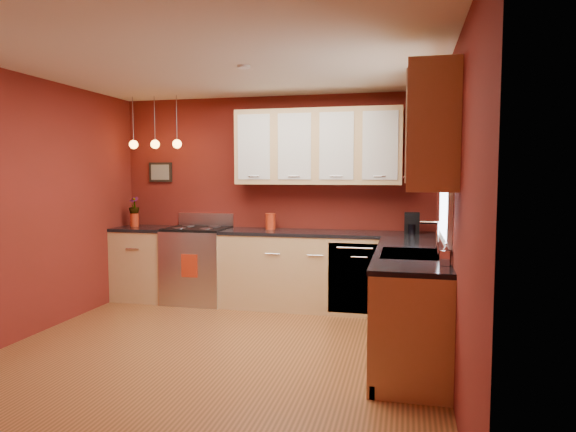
% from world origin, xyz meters
% --- Properties ---
extents(floor, '(4.20, 4.20, 0.00)m').
position_xyz_m(floor, '(0.00, 0.00, 0.00)').
color(floor, '#98532C').
rests_on(floor, ground).
extents(ceiling, '(4.00, 4.20, 0.02)m').
position_xyz_m(ceiling, '(0.00, 0.00, 2.60)').
color(ceiling, beige).
rests_on(ceiling, wall_back).
extents(wall_back, '(4.00, 0.02, 2.60)m').
position_xyz_m(wall_back, '(0.00, 2.10, 1.30)').
color(wall_back, maroon).
rests_on(wall_back, floor).
extents(wall_front, '(4.00, 0.02, 2.60)m').
position_xyz_m(wall_front, '(0.00, -2.10, 1.30)').
color(wall_front, maroon).
rests_on(wall_front, floor).
extents(wall_left, '(0.02, 4.20, 2.60)m').
position_xyz_m(wall_left, '(-2.00, 0.00, 1.30)').
color(wall_left, maroon).
rests_on(wall_left, floor).
extents(wall_right, '(0.02, 4.20, 2.60)m').
position_xyz_m(wall_right, '(2.00, 0.00, 1.30)').
color(wall_right, maroon).
rests_on(wall_right, floor).
extents(base_cabinets_back_left, '(0.70, 0.60, 0.90)m').
position_xyz_m(base_cabinets_back_left, '(-1.65, 1.80, 0.45)').
color(base_cabinets_back_left, tan).
rests_on(base_cabinets_back_left, floor).
extents(base_cabinets_back_right, '(2.54, 0.60, 0.90)m').
position_xyz_m(base_cabinets_back_right, '(0.73, 1.80, 0.45)').
color(base_cabinets_back_right, tan).
rests_on(base_cabinets_back_right, floor).
extents(base_cabinets_right, '(0.60, 2.10, 0.90)m').
position_xyz_m(base_cabinets_right, '(1.70, 0.45, 0.45)').
color(base_cabinets_right, tan).
rests_on(base_cabinets_right, floor).
extents(counter_back_left, '(0.70, 0.62, 0.04)m').
position_xyz_m(counter_back_left, '(-1.65, 1.80, 0.92)').
color(counter_back_left, black).
rests_on(counter_back_left, base_cabinets_back_left).
extents(counter_back_right, '(2.54, 0.62, 0.04)m').
position_xyz_m(counter_back_right, '(0.73, 1.80, 0.92)').
color(counter_back_right, black).
rests_on(counter_back_right, base_cabinets_back_right).
extents(counter_right, '(0.62, 2.10, 0.04)m').
position_xyz_m(counter_right, '(1.70, 0.45, 0.92)').
color(counter_right, black).
rests_on(counter_right, base_cabinets_right).
extents(gas_range, '(0.76, 0.64, 1.11)m').
position_xyz_m(gas_range, '(-0.92, 1.80, 0.48)').
color(gas_range, '#B4B5B9').
rests_on(gas_range, floor).
extents(dishwasher_front, '(0.60, 0.02, 0.80)m').
position_xyz_m(dishwasher_front, '(1.10, 1.51, 0.45)').
color(dishwasher_front, '#B4B5B9').
rests_on(dishwasher_front, base_cabinets_back_right).
extents(sink, '(0.50, 0.70, 0.33)m').
position_xyz_m(sink, '(1.70, 0.30, 0.92)').
color(sink, gray).
rests_on(sink, counter_right).
extents(window, '(0.06, 1.02, 1.22)m').
position_xyz_m(window, '(1.97, 0.30, 1.69)').
color(window, white).
rests_on(window, wall_right).
extents(upper_cabinets_back, '(2.00, 0.35, 0.90)m').
position_xyz_m(upper_cabinets_back, '(0.60, 1.93, 1.95)').
color(upper_cabinets_back, tan).
rests_on(upper_cabinets_back, wall_back).
extents(upper_cabinets_right, '(0.35, 1.95, 0.90)m').
position_xyz_m(upper_cabinets_right, '(1.82, 0.32, 1.95)').
color(upper_cabinets_right, tan).
rests_on(upper_cabinets_right, wall_right).
extents(wall_picture, '(0.32, 0.03, 0.26)m').
position_xyz_m(wall_picture, '(-1.55, 2.08, 1.65)').
color(wall_picture, black).
rests_on(wall_picture, wall_back).
extents(pendant_lights, '(0.71, 0.11, 0.66)m').
position_xyz_m(pendant_lights, '(-1.45, 1.75, 2.01)').
color(pendant_lights, gray).
rests_on(pendant_lights, ceiling).
extents(red_canister, '(0.13, 0.13, 0.20)m').
position_xyz_m(red_canister, '(0.01, 1.91, 1.04)').
color(red_canister, '#B12C13').
rests_on(red_canister, counter_back_right).
extents(red_vase, '(0.11, 0.11, 0.17)m').
position_xyz_m(red_vase, '(-1.81, 1.82, 1.03)').
color(red_vase, '#B12C13').
rests_on(red_vase, counter_back_left).
extents(flowers, '(0.15, 0.15, 0.24)m').
position_xyz_m(flowers, '(-1.81, 1.82, 1.21)').
color(flowers, '#B12C13').
rests_on(flowers, red_vase).
extents(coffee_maker, '(0.17, 0.17, 0.24)m').
position_xyz_m(coffee_maker, '(1.72, 1.83, 1.05)').
color(coffee_maker, black).
rests_on(coffee_maker, counter_back_right).
extents(soap_pump, '(0.09, 0.10, 0.17)m').
position_xyz_m(soap_pump, '(1.95, -0.25, 1.03)').
color(soap_pump, white).
rests_on(soap_pump, counter_right).
extents(dish_towel, '(0.20, 0.01, 0.28)m').
position_xyz_m(dish_towel, '(-0.89, 1.47, 0.52)').
color(dish_towel, '#B12C13').
rests_on(dish_towel, gas_range).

